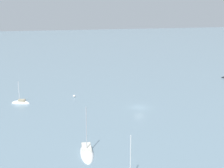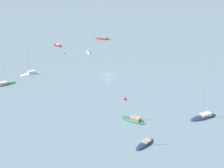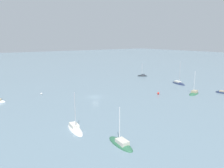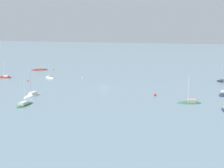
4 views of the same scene
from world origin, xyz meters
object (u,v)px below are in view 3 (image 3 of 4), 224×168
object	(u,v)px
mooring_buoy_0	(41,94)
mooring_buoy_2	(158,93)
sailboat_10	(121,144)
sailboat_8	(75,129)
sailboat_7	(194,94)
sailboat_1	(178,84)
sailboat_2	(224,93)
sailboat_6	(142,76)

from	to	relation	value
mooring_buoy_0	mooring_buoy_2	bearing A→B (deg)	145.35
mooring_buoy_0	sailboat_10	bearing A→B (deg)	90.26
sailboat_8	sailboat_7	bearing A→B (deg)	102.50
sailboat_1	sailboat_2	bearing A→B (deg)	12.69
sailboat_2	sailboat_8	distance (m)	61.21
mooring_buoy_2	sailboat_2	bearing A→B (deg)	148.21
sailboat_2	sailboat_10	distance (m)	57.83
sailboat_2	sailboat_8	xyz separation A→B (m)	(61.18, -1.74, 0.07)
sailboat_1	sailboat_2	xyz separation A→B (m)	(0.68, 21.58, -0.04)
sailboat_2	sailboat_7	world-z (taller)	sailboat_7
sailboat_2	sailboat_8	world-z (taller)	sailboat_8
sailboat_2	sailboat_8	bearing A→B (deg)	-101.10
sailboat_1	mooring_buoy_2	xyz separation A→B (m)	(22.23, 8.22, 0.30)
sailboat_10	sailboat_2	bearing A→B (deg)	-76.03
sailboat_1	sailboat_10	xyz separation A→B (m)	(57.68, 31.34, 0.02)
sailboat_1	sailboat_2	size ratio (longest dim) A/B	1.36
sailboat_1	mooring_buoy_2	world-z (taller)	sailboat_1
sailboat_6	sailboat_7	xyz separation A→B (m)	(11.79, 40.61, 0.04)
sailboat_8	sailboat_2	bearing A→B (deg)	96.00
sailboat_7	mooring_buoy_0	distance (m)	56.92
sailboat_6	sailboat_8	world-z (taller)	sailboat_8
sailboat_6	mooring_buoy_2	size ratio (longest dim) A/B	9.86
sailboat_1	sailboat_8	world-z (taller)	sailboat_1
sailboat_8	sailboat_1	bearing A→B (deg)	115.41
sailboat_10	mooring_buoy_2	size ratio (longest dim) A/B	9.96
mooring_buoy_2	mooring_buoy_0	bearing A→B (deg)	-34.65
sailboat_2	sailboat_6	world-z (taller)	sailboat_2
mooring_buoy_0	mooring_buoy_2	world-z (taller)	mooring_buoy_2
sailboat_1	sailboat_7	xyz separation A→B (m)	(10.77, 15.48, 0.04)
sailboat_10	sailboat_8	bearing A→B (deg)	24.23
sailboat_6	sailboat_10	world-z (taller)	sailboat_10
sailboat_2	sailboat_7	size ratio (longest dim) A/B	0.90
sailboat_6	sailboat_8	bearing A→B (deg)	76.77
sailboat_8	sailboat_10	bearing A→B (deg)	27.61
sailboat_1	sailboat_6	world-z (taller)	sailboat_1
sailboat_6	sailboat_1	bearing A→B (deg)	128.87
sailboat_7	sailboat_6	bearing A→B (deg)	-122.53
mooring_buoy_2	sailboat_7	bearing A→B (deg)	147.64
sailboat_10	mooring_buoy_2	xyz separation A→B (m)	(-35.46, -23.12, 0.29)
sailboat_2	mooring_buoy_2	xyz separation A→B (m)	(21.55, -13.36, 0.34)
sailboat_10	mooring_buoy_0	distance (m)	47.78
mooring_buoy_0	sailboat_2	bearing A→B (deg)	146.40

